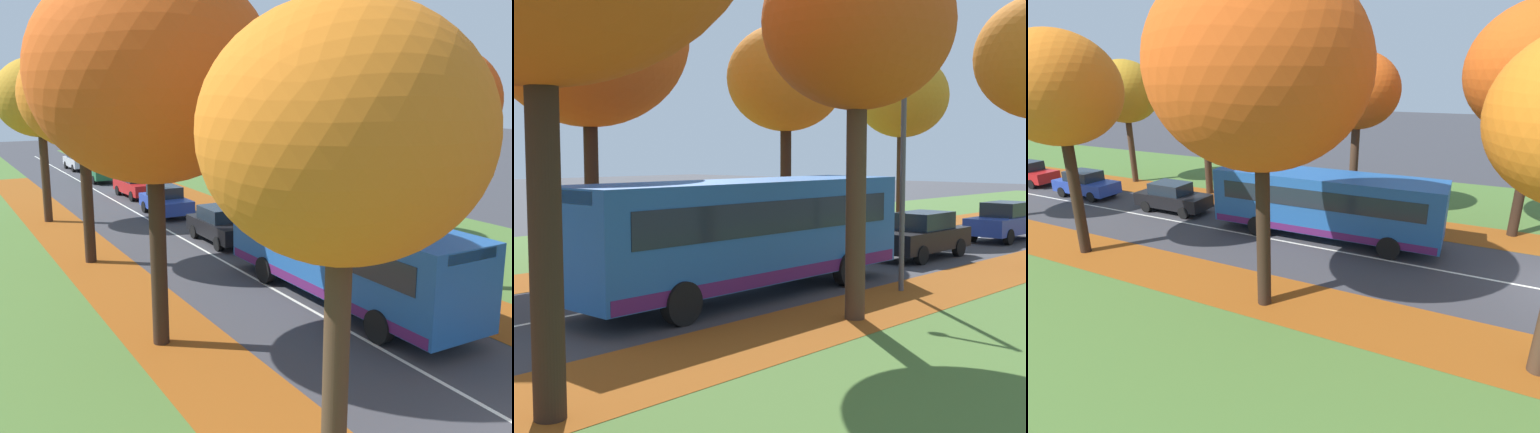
% 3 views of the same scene
% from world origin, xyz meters
% --- Properties ---
extents(grass_verge_left, '(12.00, 90.00, 0.01)m').
position_xyz_m(grass_verge_left, '(-9.20, 20.00, 0.00)').
color(grass_verge_left, '#476B2D').
rests_on(grass_verge_left, ground).
extents(leaf_litter_left, '(2.80, 60.00, 0.00)m').
position_xyz_m(leaf_litter_left, '(-4.60, 14.00, 0.01)').
color(leaf_litter_left, '#8C4714').
rests_on(leaf_litter_left, grass_verge_left).
extents(leaf_litter_right, '(2.80, 60.00, 0.00)m').
position_xyz_m(leaf_litter_right, '(4.60, 14.00, 0.01)').
color(leaf_litter_right, '#8C4714').
rests_on(leaf_litter_right, grass_verge_right).
extents(road_centre_line, '(0.12, 80.00, 0.01)m').
position_xyz_m(road_centre_line, '(0.00, 20.00, 0.00)').
color(road_centre_line, silver).
rests_on(road_centre_line, ground).
extents(tree_left_near, '(6.20, 6.20, 10.06)m').
position_xyz_m(tree_left_near, '(-5.04, 9.29, 7.25)').
color(tree_left_near, black).
rests_on(tree_left_near, ground).
extents(tree_left_mid, '(4.71, 4.71, 8.78)m').
position_xyz_m(tree_left_mid, '(-4.73, 18.19, 6.62)').
color(tree_left_mid, black).
rests_on(tree_left_mid, ground).
extents(tree_left_far, '(4.51, 4.51, 8.50)m').
position_xyz_m(tree_left_far, '(-4.77, 26.88, 6.43)').
color(tree_left_far, '#382619').
rests_on(tree_left_far, ground).
extents(tree_right_near, '(4.15, 4.15, 8.34)m').
position_xyz_m(tree_right_near, '(4.98, 9.36, 6.42)').
color(tree_right_near, '#422D1E').
rests_on(tree_right_near, ground).
extents(streetlamp_right, '(1.89, 0.28, 6.00)m').
position_xyz_m(streetlamp_right, '(3.67, 12.85, 3.74)').
color(streetlamp_right, '#47474C').
rests_on(streetlamp_right, ground).
extents(bus, '(2.77, 10.43, 2.98)m').
position_xyz_m(bus, '(1.34, 9.58, 1.70)').
color(bus, '#1E5199').
rests_on(bus, ground).
extents(car_black_lead, '(1.78, 4.20, 1.62)m').
position_xyz_m(car_black_lead, '(1.30, 18.51, 0.81)').
color(car_black_lead, black).
rests_on(car_black_lead, ground).
extents(car_blue_following, '(1.79, 4.20, 1.62)m').
position_xyz_m(car_blue_following, '(1.26, 25.42, 0.81)').
color(car_blue_following, '#233D9E').
rests_on(car_blue_following, ground).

